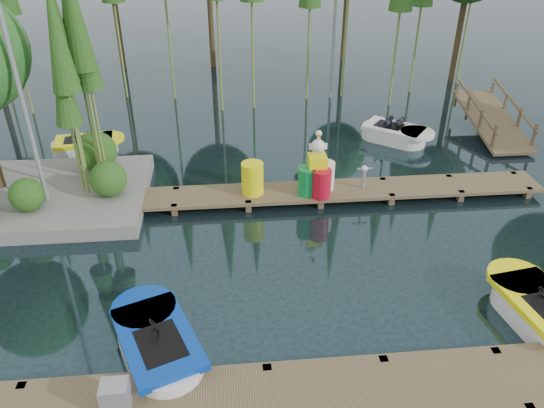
{
  "coord_description": "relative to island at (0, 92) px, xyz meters",
  "views": [
    {
      "loc": [
        -0.54,
        -10.53,
        7.74
      ],
      "look_at": [
        0.5,
        0.5,
        1.1
      ],
      "focal_mm": 35.0,
      "sensor_mm": 36.0,
      "label": 1
    }
  ],
  "objects": [
    {
      "name": "ground_plane",
      "position": [
        6.3,
        -3.29,
        -3.18
      ],
      "size": [
        90.0,
        90.0,
        0.0
      ],
      "primitive_type": "plane",
      "color": "#1E3238"
    },
    {
      "name": "near_dock",
      "position": [
        6.3,
        -7.79,
        -2.95
      ],
      "size": [
        18.0,
        1.5,
        0.5
      ],
      "color": "brown",
      "rests_on": "ground"
    },
    {
      "name": "far_dock",
      "position": [
        7.3,
        -0.79,
        -2.95
      ],
      "size": [
        15.0,
        1.2,
        0.5
      ],
      "color": "brown",
      "rests_on": "ground"
    },
    {
      "name": "island",
      "position": [
        0.0,
        0.0,
        0.0
      ],
      "size": [
        6.2,
        4.2,
        6.75
      ],
      "color": "slate",
      "rests_on": "ground"
    },
    {
      "name": "lamp_island",
      "position": [
        0.8,
        -0.79,
        1.08
      ],
      "size": [
        0.3,
        0.3,
        7.25
      ],
      "color": "gray",
      "rests_on": "ground"
    },
    {
      "name": "ramp",
      "position": [
        15.3,
        3.21,
        -2.6
      ],
      "size": [
        1.5,
        3.94,
        1.49
      ],
      "color": "brown",
      "rests_on": "ground"
    },
    {
      "name": "boat_blue",
      "position": [
        4.28,
        -6.43,
        -2.91
      ],
      "size": [
        2.24,
        3.11,
        0.95
      ],
      "rotation": [
        0.0,
        0.0,
        0.38
      ],
      "color": "white",
      "rests_on": "ground"
    },
    {
      "name": "boat_yellow_near",
      "position": [
        11.99,
        -6.22,
        -2.92
      ],
      "size": [
        1.65,
        2.91,
        0.92
      ],
      "rotation": [
        0.0,
        0.0,
        0.25
      ],
      "color": "white",
      "rests_on": "ground"
    },
    {
      "name": "boat_yellow_far",
      "position": [
        1.04,
        3.01,
        -2.93
      ],
      "size": [
        2.52,
        1.38,
        1.2
      ],
      "rotation": [
        0.0,
        0.0,
        -0.22
      ],
      "color": "white",
      "rests_on": "ground"
    },
    {
      "name": "boat_white_far",
      "position": [
        11.7,
        2.98,
        -2.91
      ],
      "size": [
        2.75,
        2.52,
        1.22
      ],
      "rotation": [
        0.0,
        0.0,
        0.03
      ],
      "color": "white",
      "rests_on": "ground"
    },
    {
      "name": "utility_cabinet",
      "position": [
        3.75,
        -7.79,
        -2.61
      ],
      "size": [
        0.45,
        0.38,
        0.55
      ],
      "primitive_type": "cube",
      "color": "gray",
      "rests_on": "near_dock"
    },
    {
      "name": "yellow_barrel",
      "position": [
        6.44,
        -0.79,
        -2.42
      ],
      "size": [
        0.62,
        0.62,
        0.93
      ],
      "primitive_type": "cylinder",
      "color": "#FFF80D",
      "rests_on": "far_dock"
    },
    {
      "name": "drum_cluster",
      "position": [
        8.26,
        -0.94,
        -2.33
      ],
      "size": [
        1.09,
        1.0,
        1.87
      ],
      "color": "#0E7F38",
      "rests_on": "far_dock"
    },
    {
      "name": "seagull_post",
      "position": [
        9.62,
        -0.79,
        -2.41
      ],
      "size": [
        0.44,
        0.24,
        0.71
      ],
      "color": "gray",
      "rests_on": "far_dock"
    }
  ]
}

